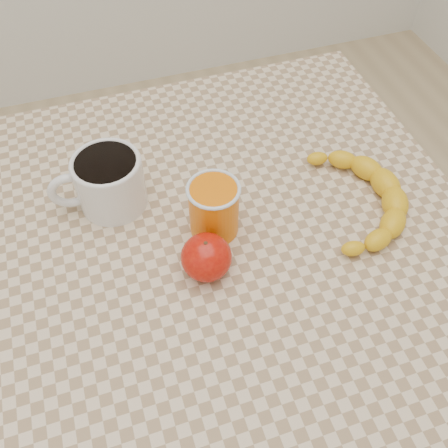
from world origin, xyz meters
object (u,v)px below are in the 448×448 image
object	(u,v)px
table	(224,263)
banana	(359,198)
coffee_mug	(108,181)
apple	(206,257)
orange_juice_glass	(214,208)

from	to	relation	value
table	banana	world-z (taller)	banana
coffee_mug	banana	bearing A→B (deg)	-19.72
apple	banana	xyz separation A→B (m)	(0.27, 0.04, -0.01)
orange_juice_glass	apple	xyz separation A→B (m)	(-0.03, -0.07, -0.01)
table	apple	size ratio (longest dim) A/B	10.40
table	coffee_mug	distance (m)	0.24
table	orange_juice_glass	xyz separation A→B (m)	(-0.01, 0.01, 0.13)
table	apple	xyz separation A→B (m)	(-0.05, -0.06, 0.12)
coffee_mug	banana	distance (m)	0.40
banana	orange_juice_glass	bearing A→B (deg)	-168.29
table	apple	world-z (taller)	apple
banana	apple	bearing A→B (deg)	-152.08
table	apple	bearing A→B (deg)	-127.52
apple	orange_juice_glass	bearing A→B (deg)	64.66
orange_juice_glass	coffee_mug	bearing A→B (deg)	143.50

